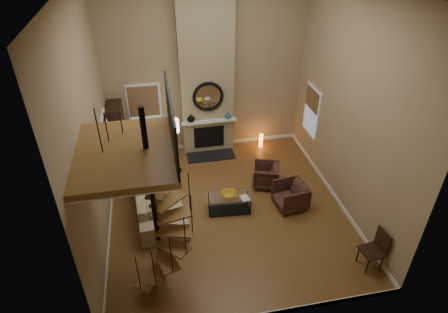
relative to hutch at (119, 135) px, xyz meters
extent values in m
cube|color=olive|center=(2.75, -2.83, -0.95)|extent=(6.00, 6.50, 0.01)
cube|color=tan|center=(2.75, 0.42, 1.80)|extent=(6.00, 0.02, 5.50)
cube|color=tan|center=(2.75, -6.08, 1.80)|extent=(6.00, 0.02, 5.50)
cube|color=tan|center=(-0.25, -2.83, 1.80)|extent=(0.02, 6.50, 5.50)
cube|color=tan|center=(5.75, -2.83, 1.80)|extent=(0.02, 6.50, 5.50)
cube|color=white|center=(2.75, 0.41, -0.89)|extent=(6.00, 0.02, 0.12)
cube|color=white|center=(-0.24, -2.83, -0.89)|extent=(0.02, 6.50, 0.12)
cube|color=white|center=(5.74, -2.83, -0.89)|extent=(0.02, 6.50, 0.12)
cube|color=tan|center=(2.75, 0.23, 1.80)|extent=(1.60, 0.38, 5.50)
cube|color=black|center=(2.75, -0.26, -0.93)|extent=(1.50, 0.60, 0.04)
cube|color=black|center=(2.75, 0.03, -0.40)|extent=(0.95, 0.02, 0.72)
cube|color=white|center=(2.75, -0.05, 0.20)|extent=(1.70, 0.18, 0.06)
torus|color=black|center=(2.75, 0.01, 1.00)|extent=(0.94, 0.10, 0.94)
cylinder|color=white|center=(2.75, 0.02, 1.00)|extent=(0.80, 0.01, 0.80)
imported|color=black|center=(2.20, -0.01, 0.35)|extent=(0.24, 0.24, 0.25)
imported|color=#1C625A|center=(3.35, -0.01, 0.33)|extent=(0.20, 0.20, 0.21)
cube|color=white|center=(0.85, 0.40, 0.65)|extent=(1.02, 0.04, 1.52)
cube|color=#8C9EB2|center=(0.85, 0.38, 0.65)|extent=(0.90, 0.01, 1.40)
cube|color=brown|center=(0.85, 0.36, 0.86)|extent=(0.90, 0.01, 0.98)
cube|color=white|center=(5.73, -0.83, 0.65)|extent=(0.04, 1.02, 1.52)
cube|color=#8C9EB2|center=(5.71, -0.83, 0.65)|extent=(0.01, 0.90, 1.40)
cube|color=brown|center=(5.69, -0.83, 1.03)|extent=(0.01, 0.90, 0.63)
cube|color=white|center=(-0.22, -1.03, 0.10)|extent=(0.06, 1.05, 2.16)
cube|color=black|center=(-0.18, -1.03, 0.07)|extent=(0.05, 0.90, 2.05)
cube|color=#8C9EB2|center=(-0.15, -1.03, 0.50)|extent=(0.01, 0.60, 0.90)
cube|color=olive|center=(0.60, -4.63, 2.23)|extent=(1.70, 2.20, 0.12)
cube|color=white|center=(0.60, -4.63, 2.16)|extent=(1.70, 2.20, 0.03)
cube|color=black|center=(1.42, -4.63, 2.76)|extent=(0.04, 2.20, 0.94)
cylinder|color=black|center=(0.95, -4.63, 1.06)|extent=(0.10, 0.10, 4.02)
cube|color=olive|center=(0.73, -4.91, -0.69)|extent=(0.71, 0.78, 0.04)
cylinder|color=black|center=(0.51, -5.19, -0.22)|extent=(0.02, 0.02, 0.94)
cube|color=olive|center=(0.89, -4.98, -0.43)|extent=(0.46, 0.77, 0.04)
cylinder|color=black|center=(0.83, -5.34, 0.04)|extent=(0.02, 0.02, 0.94)
cube|color=olive|center=(1.06, -4.97, -0.17)|extent=(0.55, 0.79, 0.04)
cylinder|color=black|center=(1.17, -5.31, 0.30)|extent=(0.02, 0.02, 0.94)
cube|color=olive|center=(1.21, -4.88, 0.09)|extent=(0.75, 0.74, 0.04)
cylinder|color=black|center=(1.47, -5.13, 0.56)|extent=(0.02, 0.02, 0.94)
cube|color=olive|center=(1.30, -4.73, 0.35)|extent=(0.79, 0.53, 0.04)
cylinder|color=black|center=(1.64, -4.83, 0.82)|extent=(0.02, 0.02, 0.94)
cube|color=olive|center=(1.30, -4.55, 0.61)|extent=(0.77, 0.48, 0.04)
cylinder|color=black|center=(1.66, -4.48, 1.08)|extent=(0.02, 0.02, 0.94)
cube|color=olive|center=(1.23, -4.40, 0.87)|extent=(0.77, 0.72, 0.04)
cylinder|color=black|center=(1.50, -4.16, 1.34)|extent=(0.02, 0.02, 0.94)
cube|color=olive|center=(1.09, -4.29, 1.13)|extent=(0.58, 0.79, 0.04)
cylinder|color=black|center=(1.22, -3.96, 1.60)|extent=(0.02, 0.02, 0.94)
cube|color=olive|center=(0.91, -4.27, 1.39)|extent=(0.41, 0.75, 0.04)
cylinder|color=black|center=(0.88, -3.91, 1.86)|extent=(0.02, 0.02, 0.94)
cube|color=olive|center=(0.75, -4.33, 1.65)|extent=(0.68, 0.79, 0.04)
cylinder|color=black|center=(0.55, -4.03, 2.12)|extent=(0.02, 0.02, 0.94)
cube|color=olive|center=(0.63, -4.46, 1.91)|extent=(0.80, 0.64, 0.04)
cylinder|color=black|center=(0.32, -4.29, 2.38)|extent=(0.02, 0.02, 0.94)
cube|color=olive|center=(0.59, -4.63, 2.17)|extent=(0.72, 0.34, 0.04)
cylinder|color=black|center=(0.23, -4.63, 2.64)|extent=(0.02, 0.02, 0.94)
cube|color=black|center=(0.00, 0.00, 0.00)|extent=(0.42, 0.89, 2.00)
imported|color=tan|center=(0.98, -2.35, -0.55)|extent=(1.36, 3.02, 0.86)
imported|color=#472921|center=(4.10, -2.06, -0.60)|extent=(0.92, 0.90, 0.66)
imported|color=#472921|center=(4.48, -3.03, -0.60)|extent=(0.87, 0.85, 0.72)
cube|color=silver|center=(2.80, -2.88, -0.51)|extent=(1.23, 0.69, 0.02)
cube|color=black|center=(2.80, -2.88, -0.92)|extent=(1.12, 0.58, 0.01)
cylinder|color=black|center=(2.27, -3.06, -0.73)|extent=(0.03, 0.03, 0.43)
cylinder|color=black|center=(3.30, -3.15, -0.73)|extent=(0.03, 0.03, 0.43)
cylinder|color=black|center=(2.30, -2.62, -0.73)|extent=(0.03, 0.03, 0.43)
cylinder|color=black|center=(3.34, -2.71, -0.73)|extent=(0.03, 0.03, 0.43)
imported|color=gold|center=(2.80, -2.83, -0.45)|extent=(0.39, 0.39, 0.10)
imported|color=gray|center=(3.15, -3.03, -0.49)|extent=(0.24, 0.30, 0.03)
cylinder|color=black|center=(1.56, -0.84, -0.93)|extent=(0.39, 0.39, 0.03)
cylinder|color=black|center=(1.56, -0.84, -0.15)|extent=(0.04, 0.04, 1.67)
cylinder|color=#F2E5C6|center=(1.56, -0.84, 0.60)|extent=(0.43, 0.43, 0.34)
cylinder|color=orange|center=(4.47, -0.01, -0.70)|extent=(0.13, 0.13, 0.45)
cube|color=black|center=(5.46, -5.29, -0.51)|extent=(0.50, 0.50, 0.05)
cube|color=black|center=(5.67, -5.27, -0.25)|extent=(0.08, 0.44, 0.54)
cylinder|color=black|center=(5.30, -5.49, -0.74)|extent=(0.04, 0.04, 0.43)
cylinder|color=black|center=(5.66, -5.45, -0.74)|extent=(0.04, 0.04, 0.43)
cylinder|color=black|center=(5.26, -5.13, -0.74)|extent=(0.04, 0.04, 0.43)
cylinder|color=black|center=(5.62, -5.10, -0.74)|extent=(0.04, 0.04, 0.43)
camera|label=1|loc=(1.19, -10.32, 5.78)|focal=30.59mm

